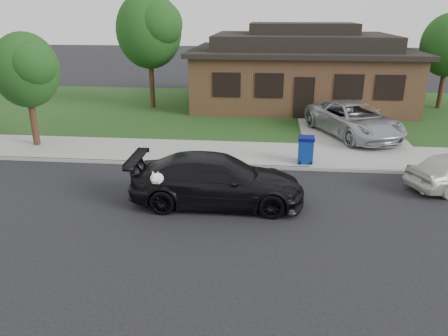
# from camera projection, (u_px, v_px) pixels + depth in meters

# --- Properties ---
(ground) EXTENTS (120.00, 120.00, 0.00)m
(ground) POSITION_uv_depth(u_px,v_px,m) (190.00, 206.00, 12.95)
(ground) COLOR black
(ground) RESTS_ON ground
(sidewalk) EXTENTS (60.00, 3.00, 0.12)m
(sidewalk) POSITION_uv_depth(u_px,v_px,m) (212.00, 153.00, 17.60)
(sidewalk) COLOR gray
(sidewalk) RESTS_ON ground
(curb) EXTENTS (60.00, 0.12, 0.12)m
(curb) POSITION_uv_depth(u_px,v_px,m) (207.00, 165.00, 16.20)
(curb) COLOR gray
(curb) RESTS_ON ground
(lawn) EXTENTS (60.00, 13.00, 0.13)m
(lawn) POSITION_uv_depth(u_px,v_px,m) (230.00, 110.00, 25.08)
(lawn) COLOR #193814
(lawn) RESTS_ON ground
(driveway) EXTENTS (4.50, 13.00, 0.14)m
(driveway) POSITION_uv_depth(u_px,v_px,m) (344.00, 125.00, 21.69)
(driveway) COLOR gray
(driveway) RESTS_ON ground
(sedan) EXTENTS (5.18, 2.43, 1.49)m
(sedan) POSITION_uv_depth(u_px,v_px,m) (217.00, 180.00, 12.91)
(sedan) COLOR black
(sedan) RESTS_ON ground
(minivan) EXTENTS (4.38, 5.85, 1.48)m
(minivan) POSITION_uv_depth(u_px,v_px,m) (354.00, 119.00, 19.47)
(minivan) COLOR #A8AAAF
(minivan) RESTS_ON driveway
(recycling_bin) EXTENTS (0.62, 0.65, 0.99)m
(recycling_bin) POSITION_uv_depth(u_px,v_px,m) (306.00, 150.00, 16.14)
(recycling_bin) COLOR navy
(recycling_bin) RESTS_ON sidewalk
(house) EXTENTS (12.60, 8.60, 4.65)m
(house) POSITION_uv_depth(u_px,v_px,m) (300.00, 70.00, 25.85)
(house) COLOR #422B1C
(house) RESTS_ON ground
(tree_0) EXTENTS (3.78, 3.60, 6.34)m
(tree_0) POSITION_uv_depth(u_px,v_px,m) (151.00, 29.00, 23.87)
(tree_0) COLOR #332114
(tree_0) RESTS_ON ground
(tree_2) EXTENTS (2.73, 2.60, 4.59)m
(tree_2) POSITION_uv_depth(u_px,v_px,m) (27.00, 69.00, 17.32)
(tree_2) COLOR #332114
(tree_2) RESTS_ON ground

